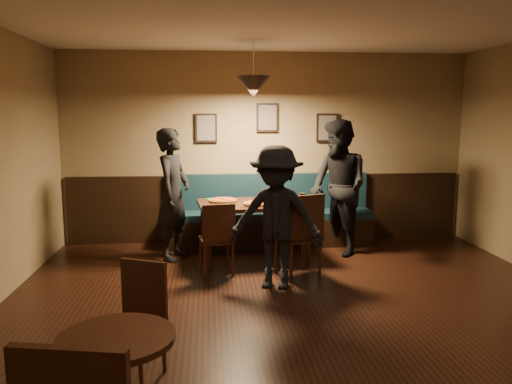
{
  "coord_description": "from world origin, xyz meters",
  "views": [
    {
      "loc": [
        -0.87,
        -4.03,
        1.91
      ],
      "look_at": [
        -0.29,
        2.13,
        0.95
      ],
      "focal_mm": 35.64,
      "sensor_mm": 36.0,
      "label": 1
    }
  ],
  "objects_px": {
    "booth_bench": "(269,211)",
    "diner_front": "(276,218)",
    "diner_left": "(173,194)",
    "soda_glass": "(303,199)",
    "diner_right": "(338,187)",
    "chair_near_left": "(216,238)",
    "cafe_chair_far": "(132,323)",
    "chair_near_right": "(298,235)",
    "tabasco_bottle": "(293,198)",
    "dining_table": "(254,231)"
  },
  "relations": [
    {
      "from": "chair_near_right",
      "to": "soda_glass",
      "type": "xyz_separation_m",
      "value": [
        0.14,
        0.47,
        0.34
      ]
    },
    {
      "from": "diner_left",
      "to": "tabasco_bottle",
      "type": "height_order",
      "value": "diner_left"
    },
    {
      "from": "dining_table",
      "to": "chair_near_left",
      "type": "relative_size",
      "value": 1.62
    },
    {
      "from": "chair_near_left",
      "to": "cafe_chair_far",
      "type": "relative_size",
      "value": 1.04
    },
    {
      "from": "chair_near_right",
      "to": "diner_front",
      "type": "height_order",
      "value": "diner_front"
    },
    {
      "from": "chair_near_left",
      "to": "booth_bench",
      "type": "bearing_deg",
      "value": 49.29
    },
    {
      "from": "diner_right",
      "to": "diner_left",
      "type": "bearing_deg",
      "value": -109.55
    },
    {
      "from": "chair_near_right",
      "to": "cafe_chair_far",
      "type": "distance_m",
      "value": 2.74
    },
    {
      "from": "diner_left",
      "to": "diner_front",
      "type": "xyz_separation_m",
      "value": [
        1.19,
        -1.24,
        -0.08
      ]
    },
    {
      "from": "diner_left",
      "to": "tabasco_bottle",
      "type": "bearing_deg",
      "value": -77.91
    },
    {
      "from": "booth_bench",
      "to": "diner_front",
      "type": "bearing_deg",
      "value": -94.54
    },
    {
      "from": "chair_near_right",
      "to": "soda_glass",
      "type": "relative_size",
      "value": 6.14
    },
    {
      "from": "diner_left",
      "to": "diner_front",
      "type": "distance_m",
      "value": 1.72
    },
    {
      "from": "booth_bench",
      "to": "chair_near_left",
      "type": "relative_size",
      "value": 3.43
    },
    {
      "from": "dining_table",
      "to": "cafe_chair_far",
      "type": "distance_m",
      "value": 3.21
    },
    {
      "from": "chair_near_right",
      "to": "dining_table",
      "type": "bearing_deg",
      "value": 101.24
    },
    {
      "from": "cafe_chair_far",
      "to": "chair_near_left",
      "type": "bearing_deg",
      "value": -80.12
    },
    {
      "from": "booth_bench",
      "to": "diner_left",
      "type": "bearing_deg",
      "value": -155.4
    },
    {
      "from": "dining_table",
      "to": "diner_left",
      "type": "relative_size",
      "value": 0.82
    },
    {
      "from": "dining_table",
      "to": "diner_front",
      "type": "distance_m",
      "value": 1.22
    },
    {
      "from": "diner_right",
      "to": "soda_glass",
      "type": "distance_m",
      "value": 0.74
    },
    {
      "from": "diner_left",
      "to": "diner_front",
      "type": "bearing_deg",
      "value": -117.96
    },
    {
      "from": "chair_near_left",
      "to": "cafe_chair_far",
      "type": "bearing_deg",
      "value": -114.22
    },
    {
      "from": "soda_glass",
      "to": "booth_bench",
      "type": "bearing_deg",
      "value": 106.51
    },
    {
      "from": "booth_bench",
      "to": "diner_right",
      "type": "relative_size",
      "value": 1.63
    },
    {
      "from": "diner_right",
      "to": "cafe_chair_far",
      "type": "distance_m",
      "value": 3.94
    },
    {
      "from": "diner_front",
      "to": "soda_glass",
      "type": "xyz_separation_m",
      "value": [
        0.45,
        0.84,
        0.05
      ]
    },
    {
      "from": "chair_near_right",
      "to": "diner_left",
      "type": "xyz_separation_m",
      "value": [
        -1.5,
        0.88,
        0.36
      ]
    },
    {
      "from": "diner_left",
      "to": "soda_glass",
      "type": "distance_m",
      "value": 1.69
    },
    {
      "from": "chair_near_left",
      "to": "chair_near_right",
      "type": "relative_size",
      "value": 0.87
    },
    {
      "from": "booth_bench",
      "to": "diner_front",
      "type": "relative_size",
      "value": 1.91
    },
    {
      "from": "chair_near_left",
      "to": "diner_front",
      "type": "bearing_deg",
      "value": -50.2
    },
    {
      "from": "chair_near_right",
      "to": "diner_left",
      "type": "relative_size",
      "value": 0.58
    },
    {
      "from": "chair_near_left",
      "to": "dining_table",
      "type": "bearing_deg",
      "value": 40.07
    },
    {
      "from": "dining_table",
      "to": "cafe_chair_far",
      "type": "bearing_deg",
      "value": -116.87
    },
    {
      "from": "chair_near_left",
      "to": "soda_glass",
      "type": "height_order",
      "value": "soda_glass"
    },
    {
      "from": "booth_bench",
      "to": "diner_left",
      "type": "relative_size",
      "value": 1.74
    },
    {
      "from": "soda_glass",
      "to": "chair_near_left",
      "type": "bearing_deg",
      "value": -165.62
    },
    {
      "from": "booth_bench",
      "to": "dining_table",
      "type": "distance_m",
      "value": 0.78
    },
    {
      "from": "chair_near_right",
      "to": "soda_glass",
      "type": "height_order",
      "value": "chair_near_right"
    },
    {
      "from": "cafe_chair_far",
      "to": "diner_left",
      "type": "bearing_deg",
      "value": -67.03
    },
    {
      "from": "chair_near_right",
      "to": "tabasco_bottle",
      "type": "xyz_separation_m",
      "value": [
        0.06,
        0.71,
        0.32
      ]
    },
    {
      "from": "booth_bench",
      "to": "chair_near_right",
      "type": "relative_size",
      "value": 3.0
    },
    {
      "from": "chair_near_right",
      "to": "diner_right",
      "type": "relative_size",
      "value": 0.54
    },
    {
      "from": "booth_bench",
      "to": "diner_left",
      "type": "xyz_separation_m",
      "value": [
        -1.34,
        -0.61,
        0.36
      ]
    },
    {
      "from": "tabasco_bottle",
      "to": "soda_glass",
      "type": "bearing_deg",
      "value": -71.72
    },
    {
      "from": "booth_bench",
      "to": "soda_glass",
      "type": "xyz_separation_m",
      "value": [
        0.3,
        -1.02,
        0.34
      ]
    },
    {
      "from": "chair_near_right",
      "to": "diner_front",
      "type": "relative_size",
      "value": 0.64
    },
    {
      "from": "booth_bench",
      "to": "diner_left",
      "type": "height_order",
      "value": "diner_left"
    },
    {
      "from": "booth_bench",
      "to": "cafe_chair_far",
      "type": "height_order",
      "value": "booth_bench"
    }
  ]
}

